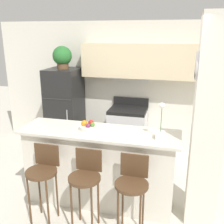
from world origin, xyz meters
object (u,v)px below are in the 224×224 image
(fruit_bowl, at_px, (89,126))
(trash_bin, at_px, (86,145))
(bar_stool_mid, at_px, (86,178))
(potted_plant_on_fridge, at_px, (62,57))
(stove_range, at_px, (128,130))
(bar_stool_left, at_px, (43,172))
(orchid_vase, at_px, (161,128))
(refrigerator, at_px, (65,109))
(bar_stool_right, at_px, (132,185))

(fruit_bowl, height_order, trash_bin, fruit_bowl)
(bar_stool_mid, height_order, potted_plant_on_fridge, potted_plant_on_fridge)
(stove_range, bearing_deg, trash_bin, -158.18)
(bar_stool_left, distance_m, trash_bin, 1.99)
(orchid_vase, height_order, trash_bin, orchid_vase)
(fruit_bowl, bearing_deg, bar_stool_mid, -74.98)
(bar_stool_mid, bearing_deg, stove_range, 88.32)
(refrigerator, relative_size, fruit_bowl, 6.36)
(bar_stool_mid, bearing_deg, fruit_bowl, 105.02)
(refrigerator, xyz_separation_m, bar_stool_mid, (1.24, -2.17, -0.15))
(bar_stool_mid, relative_size, orchid_vase, 2.17)
(bar_stool_mid, xyz_separation_m, fruit_bowl, (-0.15, 0.56, 0.44))
(bar_stool_left, xyz_separation_m, trash_bin, (-0.14, 1.93, -0.49))
(potted_plant_on_fridge, bearing_deg, refrigerator, -65.60)
(refrigerator, distance_m, potted_plant_on_fridge, 1.06)
(orchid_vase, bearing_deg, stove_range, 112.87)
(stove_range, distance_m, bar_stool_mid, 2.24)
(bar_stool_left, bearing_deg, trash_bin, 94.29)
(potted_plant_on_fridge, height_order, fruit_bowl, potted_plant_on_fridge)
(stove_range, relative_size, orchid_vase, 2.33)
(refrigerator, distance_m, bar_stool_mid, 2.51)
(orchid_vase, height_order, fruit_bowl, orchid_vase)
(stove_range, relative_size, fruit_bowl, 4.12)
(stove_range, bearing_deg, bar_stool_left, -105.59)
(bar_stool_mid, bearing_deg, trash_bin, 110.02)
(bar_stool_mid, relative_size, bar_stool_right, 1.00)
(bar_stool_right, distance_m, orchid_vase, 0.76)
(bar_stool_left, height_order, fruit_bowl, fruit_bowl)
(potted_plant_on_fridge, bearing_deg, bar_stool_left, -72.68)
(orchid_vase, relative_size, trash_bin, 1.21)
(bar_stool_right, height_order, trash_bin, bar_stool_right)
(stove_range, bearing_deg, bar_stool_mid, -91.68)
(bar_stool_left, relative_size, orchid_vase, 2.17)
(bar_stool_mid, height_order, bar_stool_right, same)
(bar_stool_mid, xyz_separation_m, orchid_vase, (0.81, 0.46, 0.54))
(stove_range, xyz_separation_m, bar_stool_mid, (-0.07, -2.23, 0.21))
(bar_stool_left, relative_size, fruit_bowl, 3.84)
(bar_stool_left, relative_size, potted_plant_on_fridge, 2.30)
(potted_plant_on_fridge, xyz_separation_m, orchid_vase, (2.05, -1.71, -0.67))
(bar_stool_right, bearing_deg, stove_range, 102.42)
(refrigerator, height_order, bar_stool_mid, refrigerator)
(bar_stool_mid, xyz_separation_m, bar_stool_right, (0.56, 0.00, 0.00))
(refrigerator, bearing_deg, stove_range, 2.57)
(stove_range, distance_m, orchid_vase, 2.06)
(stove_range, distance_m, fruit_bowl, 1.81)
(orchid_vase, relative_size, fruit_bowl, 1.77)
(bar_stool_mid, distance_m, fruit_bowl, 0.73)
(potted_plant_on_fridge, bearing_deg, fruit_bowl, -56.06)
(trash_bin, bearing_deg, fruit_bowl, -67.99)
(orchid_vase, distance_m, trash_bin, 2.34)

